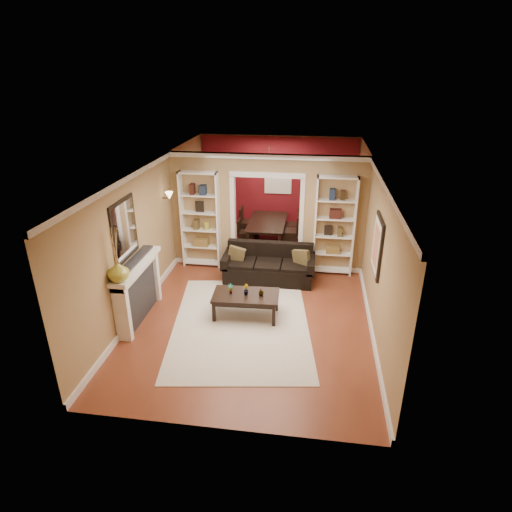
# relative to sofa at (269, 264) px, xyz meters

# --- Properties ---
(floor) EXTENTS (8.00, 8.00, 0.00)m
(floor) POSITION_rel_sofa_xyz_m (-0.14, -0.45, -0.40)
(floor) COLOR brown
(floor) RESTS_ON ground
(ceiling) EXTENTS (8.00, 8.00, 0.00)m
(ceiling) POSITION_rel_sofa_xyz_m (-0.14, -0.45, 2.30)
(ceiling) COLOR white
(ceiling) RESTS_ON ground
(wall_back) EXTENTS (8.00, 0.00, 8.00)m
(wall_back) POSITION_rel_sofa_xyz_m (-0.14, 3.55, 0.95)
(wall_back) COLOR #A18255
(wall_back) RESTS_ON ground
(wall_front) EXTENTS (8.00, 0.00, 8.00)m
(wall_front) POSITION_rel_sofa_xyz_m (-0.14, -4.45, 0.95)
(wall_front) COLOR #A18255
(wall_front) RESTS_ON ground
(wall_left) EXTENTS (0.00, 8.00, 8.00)m
(wall_left) POSITION_rel_sofa_xyz_m (-2.39, -0.45, 0.95)
(wall_left) COLOR #A18255
(wall_left) RESTS_ON ground
(wall_right) EXTENTS (0.00, 8.00, 8.00)m
(wall_right) POSITION_rel_sofa_xyz_m (2.11, -0.45, 0.95)
(wall_right) COLOR #A18255
(wall_right) RESTS_ON ground
(partition_wall) EXTENTS (4.50, 0.15, 2.70)m
(partition_wall) POSITION_rel_sofa_xyz_m (-0.14, 0.75, 0.95)
(partition_wall) COLOR #A18255
(partition_wall) RESTS_ON floor
(red_back_panel) EXTENTS (4.44, 0.04, 2.64)m
(red_back_panel) POSITION_rel_sofa_xyz_m (-0.14, 3.52, 0.92)
(red_back_panel) COLOR maroon
(red_back_panel) RESTS_ON floor
(dining_window) EXTENTS (0.78, 0.03, 0.98)m
(dining_window) POSITION_rel_sofa_xyz_m (-0.14, 3.48, 1.15)
(dining_window) COLOR #8CA5CC
(dining_window) RESTS_ON wall_back
(area_rug) EXTENTS (2.97, 3.82, 0.01)m
(area_rug) POSITION_rel_sofa_xyz_m (-0.31, -1.89, -0.39)
(area_rug) COLOR beige
(area_rug) RESTS_ON floor
(sofa) EXTENTS (2.05, 0.89, 0.80)m
(sofa) POSITION_rel_sofa_xyz_m (0.00, 0.00, 0.00)
(sofa) COLOR black
(sofa) RESTS_ON floor
(pillow_left) EXTENTS (0.38, 0.13, 0.37)m
(pillow_left) POSITION_rel_sofa_xyz_m (-0.73, -0.02, 0.18)
(pillow_left) COLOR brown
(pillow_left) RESTS_ON sofa
(pillow_right) EXTENTS (0.40, 0.30, 0.39)m
(pillow_right) POSITION_rel_sofa_xyz_m (0.73, -0.02, 0.19)
(pillow_right) COLOR brown
(pillow_right) RESTS_ON sofa
(coffee_table) EXTENTS (1.29, 0.74, 0.48)m
(coffee_table) POSITION_rel_sofa_xyz_m (-0.26, -1.60, -0.16)
(coffee_table) COLOR black
(coffee_table) RESTS_ON floor
(plant_left) EXTENTS (0.12, 0.10, 0.20)m
(plant_left) POSITION_rel_sofa_xyz_m (-0.55, -1.60, 0.18)
(plant_left) COLOR #336626
(plant_left) RESTS_ON coffee_table
(plant_center) EXTENTS (0.13, 0.14, 0.21)m
(plant_center) POSITION_rel_sofa_xyz_m (-0.26, -1.60, 0.18)
(plant_center) COLOR #336626
(plant_center) RESTS_ON coffee_table
(plant_right) EXTENTS (0.13, 0.13, 0.18)m
(plant_right) POSITION_rel_sofa_xyz_m (0.04, -1.60, 0.17)
(plant_right) COLOR #336626
(plant_right) RESTS_ON coffee_table
(bookshelf_left) EXTENTS (0.90, 0.30, 2.30)m
(bookshelf_left) POSITION_rel_sofa_xyz_m (-1.69, 0.58, 0.75)
(bookshelf_left) COLOR white
(bookshelf_left) RESTS_ON floor
(bookshelf_right) EXTENTS (0.90, 0.30, 2.30)m
(bookshelf_right) POSITION_rel_sofa_xyz_m (1.41, 0.58, 0.75)
(bookshelf_right) COLOR white
(bookshelf_right) RESTS_ON floor
(fireplace) EXTENTS (0.32, 1.70, 1.16)m
(fireplace) POSITION_rel_sofa_xyz_m (-2.23, -1.95, 0.18)
(fireplace) COLOR white
(fireplace) RESTS_ON floor
(vase) EXTENTS (0.46, 0.46, 0.37)m
(vase) POSITION_rel_sofa_xyz_m (-2.23, -2.65, 0.94)
(vase) COLOR #A0A033
(vase) RESTS_ON fireplace
(mirror) EXTENTS (0.03, 0.95, 1.10)m
(mirror) POSITION_rel_sofa_xyz_m (-2.37, -1.95, 1.40)
(mirror) COLOR silver
(mirror) RESTS_ON wall_left
(wall_sconce) EXTENTS (0.18, 0.18, 0.22)m
(wall_sconce) POSITION_rel_sofa_xyz_m (-2.29, 0.10, 1.43)
(wall_sconce) COLOR #FFE0A5
(wall_sconce) RESTS_ON wall_left
(framed_art) EXTENTS (0.04, 0.85, 1.05)m
(framed_art) POSITION_rel_sofa_xyz_m (2.07, -1.45, 1.15)
(framed_art) COLOR black
(framed_art) RESTS_ON wall_right
(dining_table) EXTENTS (1.78, 0.99, 0.63)m
(dining_table) POSITION_rel_sofa_xyz_m (-0.26, 2.23, -0.09)
(dining_table) COLOR black
(dining_table) RESTS_ON floor
(dining_chair_nw) EXTENTS (0.47, 0.47, 0.76)m
(dining_chair_nw) POSITION_rel_sofa_xyz_m (-0.81, 1.93, -0.02)
(dining_chair_nw) COLOR black
(dining_chair_nw) RESTS_ON floor
(dining_chair_ne) EXTENTS (0.58, 0.58, 0.95)m
(dining_chair_ne) POSITION_rel_sofa_xyz_m (0.29, 1.93, 0.08)
(dining_chair_ne) COLOR black
(dining_chair_ne) RESTS_ON floor
(dining_chair_sw) EXTENTS (0.54, 0.54, 0.92)m
(dining_chair_sw) POSITION_rel_sofa_xyz_m (-0.81, 2.53, 0.06)
(dining_chair_sw) COLOR black
(dining_chair_sw) RESTS_ON floor
(dining_chair_se) EXTENTS (0.54, 0.54, 0.87)m
(dining_chair_se) POSITION_rel_sofa_xyz_m (0.29, 2.53, 0.03)
(dining_chair_se) COLOR black
(dining_chair_se) RESTS_ON floor
(chandelier) EXTENTS (0.50, 0.50, 0.30)m
(chandelier) POSITION_rel_sofa_xyz_m (-0.14, 2.25, 1.62)
(chandelier) COLOR #3E2F1C
(chandelier) RESTS_ON ceiling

